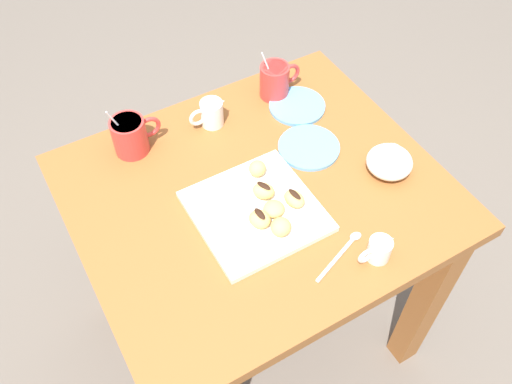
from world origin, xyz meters
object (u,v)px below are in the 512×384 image
dining_table (258,227)px  chocolate_sauce_pitcher (379,249)px  ice_cream_bowl (390,160)px  beignet_0 (294,199)px  cream_pitcher_white (211,113)px  beignet_5 (281,227)px  beignet_1 (257,168)px  beignet_2 (260,219)px  beignet_4 (274,209)px  coffee_mug_red_left (130,135)px  saucer_sky_left (309,147)px  beignet_3 (264,191)px  coffee_mug_red_right (275,80)px  saucer_sky_right (297,106)px  pastry_plate_square (256,211)px

dining_table → chocolate_sauce_pitcher: 0.37m
ice_cream_bowl → chocolate_sauce_pitcher: bearing=-133.6°
chocolate_sauce_pitcher → beignet_0: bearing=112.2°
cream_pitcher_white → beignet_5: 0.40m
dining_table → beignet_1: beignet_1 is taller
chocolate_sauce_pitcher → beignet_2: 0.27m
ice_cream_bowl → beignet_4: ice_cream_bowl is taller
coffee_mug_red_left → saucer_sky_left: size_ratio=0.94×
chocolate_sauce_pitcher → beignet_4: (-0.14, 0.21, -0.00)m
beignet_0 → beignet_3: (-0.05, 0.05, 0.00)m
coffee_mug_red_right → beignet_3: (-0.22, -0.31, -0.02)m
dining_table → beignet_3: (-0.01, -0.03, 0.19)m
coffee_mug_red_left → saucer_sky_left: coffee_mug_red_left is taller
dining_table → coffee_mug_red_left: 0.40m
beignet_0 → coffee_mug_red_left: bearing=125.0°
cream_pitcher_white → saucer_sky_right: size_ratio=0.68×
pastry_plate_square → beignet_2: bearing=-107.8°
coffee_mug_red_right → ice_cream_bowl: (0.09, -0.38, -0.02)m
beignet_3 → beignet_4: 0.05m
beignet_3 → saucer_sky_left: bearing=25.0°
cream_pitcher_white → beignet_2: (-0.06, -0.36, -0.00)m
coffee_mug_red_right → coffee_mug_red_left: bearing=-180.0°
ice_cream_bowl → coffee_mug_red_left: bearing=143.5°
dining_table → saucer_sky_left: saucer_sky_left is taller
saucer_sky_right → beignet_3: beignet_3 is taller
pastry_plate_square → dining_table: bearing=55.0°
beignet_2 → beignet_3: size_ratio=0.98×
pastry_plate_square → beignet_0: beignet_0 is taller
pastry_plate_square → saucer_sky_left: (0.22, 0.11, -0.00)m
saucer_sky_right → beignet_5: bearing=-127.7°
coffee_mug_red_right → dining_table: bearing=-127.8°
coffee_mug_red_right → beignet_4: (-0.22, -0.36, -0.02)m
pastry_plate_square → beignet_0: (0.09, -0.03, 0.02)m
saucer_sky_right → beignet_3: 0.34m
pastry_plate_square → saucer_sky_right: bearing=42.6°
saucer_sky_right → beignet_2: 0.42m
beignet_5 → coffee_mug_red_left: bearing=113.9°
coffee_mug_red_right → cream_pitcher_white: (-0.21, -0.02, -0.01)m
pastry_plate_square → beignet_3: beignet_3 is taller
saucer_sky_left → saucer_sky_right: bearing=68.3°
beignet_0 → beignet_4: 0.06m
coffee_mug_red_right → beignet_1: (-0.20, -0.24, -0.02)m
pastry_plate_square → coffee_mug_red_left: bearing=116.7°
pastry_plate_square → beignet_4: (0.03, -0.03, 0.02)m
pastry_plate_square → saucer_sky_right: size_ratio=1.80×
beignet_4 → beignet_5: size_ratio=1.03×
ice_cream_bowl → beignet_4: size_ratio=2.25×
chocolate_sauce_pitcher → dining_table: bearing=113.8°
saucer_sky_left → dining_table: bearing=-163.7°
cream_pitcher_white → beignet_3: size_ratio=1.99×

